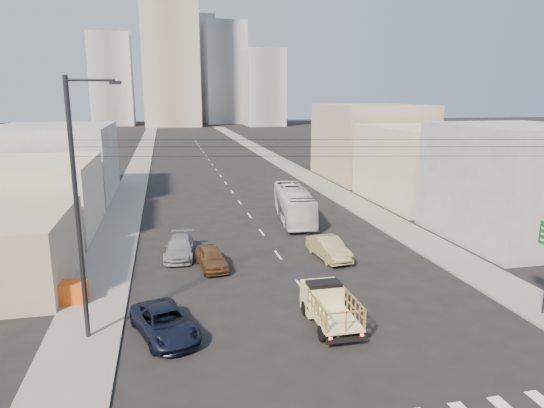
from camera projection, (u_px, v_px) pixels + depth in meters
name	position (u px, v px, depth m)	size (l,w,h in m)	color
ground	(350.00, 354.00, 21.39)	(420.00, 420.00, 0.00)	black
sidewalk_left	(141.00, 160.00, 85.60)	(3.50, 180.00, 0.12)	gray
sidewalk_right	(271.00, 156.00, 90.55)	(3.50, 180.00, 0.12)	gray
lane_dashes	(218.00, 173.00, 71.89)	(0.15, 104.00, 0.01)	silver
flatbed_pickup	(329.00, 303.00, 24.00)	(1.95, 4.41, 1.90)	beige
navy_pickup	(165.00, 323.00, 22.85)	(2.26, 4.90, 1.36)	black
city_bus	(294.00, 204.00, 44.28)	(2.52, 10.75, 2.99)	silver
sedan_brown	(212.00, 258.00, 31.96)	(1.68, 4.18, 1.42)	brown
sedan_tan	(329.00, 248.00, 33.83)	(1.60, 4.59, 1.51)	#968758
sedan_grey	(180.00, 247.00, 34.17)	(1.97, 4.86, 1.41)	gray
streetlamp_left	(79.00, 205.00, 21.40)	(2.36, 0.25, 12.00)	#2D2D33
overhead_wires	(345.00, 148.00, 20.86)	(23.01, 5.02, 0.72)	black
crate_stack	(70.00, 292.00, 26.44)	(1.80, 1.20, 1.14)	#E55315
bldg_right_near	(515.00, 183.00, 37.76)	(10.00, 12.00, 9.00)	gray
bldg_right_mid	(427.00, 165.00, 51.31)	(11.00, 14.00, 8.00)	beige
bldg_right_far	(370.00, 142.00, 66.44)	(12.00, 16.00, 10.00)	tan
bldg_left_mid	(24.00, 198.00, 39.60)	(11.00, 12.00, 6.00)	beige
bldg_left_far	(55.00, 162.00, 53.57)	(12.00, 16.00, 8.00)	gray
high_rise_tower	(170.00, 43.00, 175.98)	(20.00, 20.00, 60.00)	#A0907C
midrise_ne	(226.00, 74.00, 197.09)	(16.00, 16.00, 40.00)	gray
midrise_nw	(112.00, 80.00, 183.71)	(15.00, 15.00, 34.00)	gray
midrise_back	(193.00, 70.00, 208.42)	(18.00, 18.00, 44.00)	gray
midrise_east	(264.00, 88.00, 181.88)	(14.00, 14.00, 28.00)	gray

